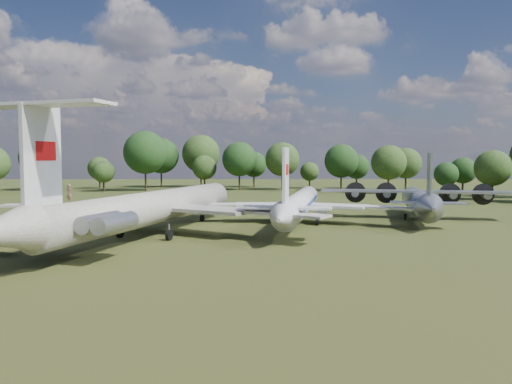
{
  "coord_description": "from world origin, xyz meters",
  "views": [
    {
      "loc": [
        11.49,
        -61.43,
        9.27
      ],
      "look_at": [
        12.26,
        -0.36,
        5.0
      ],
      "focal_mm": 35.0,
      "sensor_mm": 36.0,
      "label": 1
    }
  ],
  "objects_px": {
    "an12_transport": "(419,205)",
    "person_on_il62": "(69,193)",
    "il62_airliner": "(153,214)",
    "tu104_jet": "(299,208)"
  },
  "relations": [
    {
      "from": "an12_transport",
      "to": "person_on_il62",
      "type": "relative_size",
      "value": 20.05
    },
    {
      "from": "il62_airliner",
      "to": "person_on_il62",
      "type": "height_order",
      "value": "person_on_il62"
    },
    {
      "from": "an12_transport",
      "to": "il62_airliner",
      "type": "bearing_deg",
      "value": -144.3
    },
    {
      "from": "person_on_il62",
      "to": "an12_transport",
      "type": "bearing_deg",
      "value": -118.13
    },
    {
      "from": "il62_airliner",
      "to": "person_on_il62",
      "type": "bearing_deg",
      "value": -90.0
    },
    {
      "from": "tu104_jet",
      "to": "an12_transport",
      "type": "distance_m",
      "value": 19.0
    },
    {
      "from": "an12_transport",
      "to": "person_on_il62",
      "type": "xyz_separation_m",
      "value": [
        -41.12,
        -29.5,
        3.98
      ]
    },
    {
      "from": "il62_airliner",
      "to": "tu104_jet",
      "type": "bearing_deg",
      "value": 48.15
    },
    {
      "from": "il62_airliner",
      "to": "tu104_jet",
      "type": "xyz_separation_m",
      "value": [
        18.16,
        10.59,
        -0.47
      ]
    },
    {
      "from": "tu104_jet",
      "to": "person_on_il62",
      "type": "xyz_separation_m",
      "value": [
        -22.72,
        -24.74,
        3.94
      ]
    }
  ]
}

